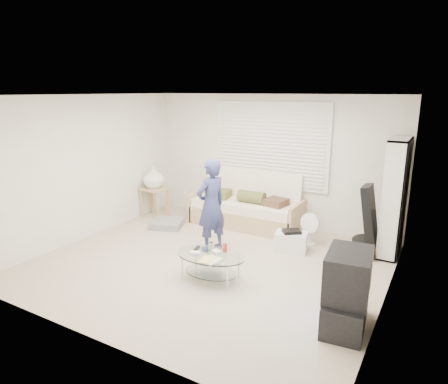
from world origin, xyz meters
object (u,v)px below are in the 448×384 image
Objects in this scene: futon_sofa at (247,208)px; coffee_table at (211,260)px; bookshelf at (394,198)px; tv_unit at (347,291)px.

futon_sofa is 2.41m from coffee_table.
coffee_table is (-2.02, -2.22, -0.63)m from bookshelf.
tv_unit is (2.50, -2.56, 0.09)m from futon_sofa.
futon_sofa is 3.58m from tv_unit.
futon_sofa is at bearing 134.39° from tv_unit.
tv_unit is 1.91m from coffee_table.
futon_sofa is 2.69m from bookshelf.
futon_sofa is at bearing 177.54° from bookshelf.
bookshelf reaches higher than futon_sofa.
bookshelf reaches higher than tv_unit.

